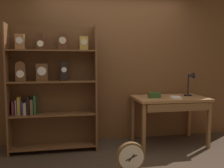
{
  "coord_description": "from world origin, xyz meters",
  "views": [
    {
      "loc": [
        -0.76,
        -2.71,
        1.38
      ],
      "look_at": [
        -0.12,
        0.8,
        1.04
      ],
      "focal_mm": 38.06,
      "sensor_mm": 36.0,
      "label": 1
    }
  ],
  "objects_px": {
    "workbench": "(170,103)",
    "round_clock_large": "(131,158)",
    "open_repair_manual": "(176,97)",
    "toolbox_small": "(154,95)",
    "bookshelf": "(50,87)",
    "desk_lamp": "(192,79)"
  },
  "relations": [
    {
      "from": "workbench",
      "to": "round_clock_large",
      "type": "xyz_separation_m",
      "value": [
        -0.91,
        -0.93,
        -0.49
      ]
    },
    {
      "from": "workbench",
      "to": "open_repair_manual",
      "type": "bearing_deg",
      "value": -65.13
    },
    {
      "from": "toolbox_small",
      "to": "open_repair_manual",
      "type": "relative_size",
      "value": 0.84
    },
    {
      "from": "bookshelf",
      "to": "open_repair_manual",
      "type": "distance_m",
      "value": 1.99
    },
    {
      "from": "desk_lamp",
      "to": "bookshelf",
      "type": "bearing_deg",
      "value": -179.79
    },
    {
      "from": "desk_lamp",
      "to": "toolbox_small",
      "type": "bearing_deg",
      "value": -173.05
    },
    {
      "from": "desk_lamp",
      "to": "toolbox_small",
      "type": "distance_m",
      "value": 0.74
    },
    {
      "from": "open_repair_manual",
      "to": "workbench",
      "type": "bearing_deg",
      "value": 128.12
    },
    {
      "from": "toolbox_small",
      "to": "round_clock_large",
      "type": "bearing_deg",
      "value": -124.63
    },
    {
      "from": "bookshelf",
      "to": "toolbox_small",
      "type": "distance_m",
      "value": 1.66
    },
    {
      "from": "desk_lamp",
      "to": "toolbox_small",
      "type": "xyz_separation_m",
      "value": [
        -0.7,
        -0.08,
        -0.24
      ]
    },
    {
      "from": "bookshelf",
      "to": "desk_lamp",
      "type": "distance_m",
      "value": 2.34
    },
    {
      "from": "round_clock_large",
      "to": "bookshelf",
      "type": "bearing_deg",
      "value": 135.6
    },
    {
      "from": "bookshelf",
      "to": "open_repair_manual",
      "type": "xyz_separation_m",
      "value": [
        1.97,
        -0.16,
        -0.19
      ]
    },
    {
      "from": "workbench",
      "to": "toolbox_small",
      "type": "xyz_separation_m",
      "value": [
        -0.28,
        -0.02,
        0.14
      ]
    },
    {
      "from": "toolbox_small",
      "to": "open_repair_manual",
      "type": "xyz_separation_m",
      "value": [
        0.33,
        -0.09,
        -0.03
      ]
    },
    {
      "from": "workbench",
      "to": "toolbox_small",
      "type": "relative_size",
      "value": 6.42
    },
    {
      "from": "toolbox_small",
      "to": "round_clock_large",
      "type": "relative_size",
      "value": 0.46
    },
    {
      "from": "desk_lamp",
      "to": "toolbox_small",
      "type": "height_order",
      "value": "desk_lamp"
    },
    {
      "from": "bookshelf",
      "to": "toolbox_small",
      "type": "xyz_separation_m",
      "value": [
        1.65,
        -0.08,
        -0.16
      ]
    },
    {
      "from": "workbench",
      "to": "open_repair_manual",
      "type": "relative_size",
      "value": 5.36
    },
    {
      "from": "bookshelf",
      "to": "round_clock_large",
      "type": "distance_m",
      "value": 1.62
    }
  ]
}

